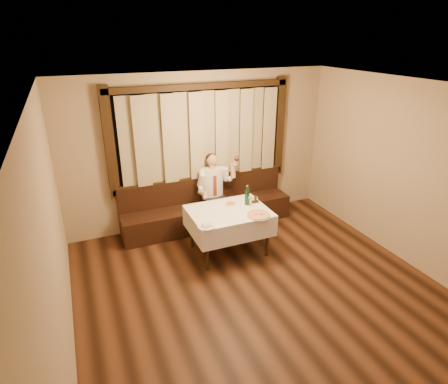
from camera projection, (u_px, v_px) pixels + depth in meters
name	position (u px, v px, depth m)	size (l,w,h in m)	color
room	(250.00, 183.00, 5.11)	(5.01, 6.01, 2.81)	black
banquette	(207.00, 210.00, 7.06)	(3.20, 0.61, 0.94)	black
dining_table	(229.00, 216.00, 6.06)	(1.27, 0.97, 0.76)	black
pizza	(259.00, 215.00, 5.83)	(0.38, 0.38, 0.04)	white
pasta_red	(231.00, 203.00, 6.22)	(0.23, 0.23, 0.08)	white
pasta_cream	(206.00, 225.00, 5.49)	(0.26, 0.26, 0.09)	white
green_bottle	(247.00, 196.00, 6.17)	(0.07, 0.07, 0.34)	#0F4823
table_wine_glass	(250.00, 198.00, 6.15)	(0.06, 0.06, 0.17)	white
cruet_caddy	(255.00, 200.00, 6.28)	(0.11, 0.06, 0.12)	black
seated_man	(214.00, 186.00, 6.82)	(0.77, 0.57, 1.40)	black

